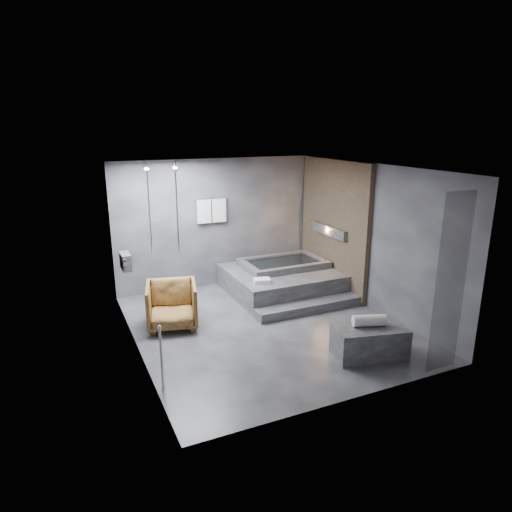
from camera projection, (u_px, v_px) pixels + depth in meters
name	position (u px, v px, depth m)	size (l,w,h in m)	color
room	(281.00, 227.00, 8.07)	(5.00, 5.04, 2.82)	#2A2A2C
tub_deck	(281.00, 281.00, 9.80)	(2.20, 2.00, 0.50)	#2E2E31
tub_step	(309.00, 307.00, 8.81)	(2.20, 0.36, 0.18)	#2E2E31
concrete_bench	(369.00, 341.00, 7.07)	(1.09, 0.60, 0.49)	#2D2D2F
driftwood_chair	(172.00, 305.00, 8.08)	(0.86, 0.89, 0.81)	#492D12
rolled_towel	(369.00, 321.00, 7.01)	(0.18, 0.18, 0.51)	white
deck_towel	(262.00, 281.00, 8.92)	(0.31, 0.23, 0.08)	silver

